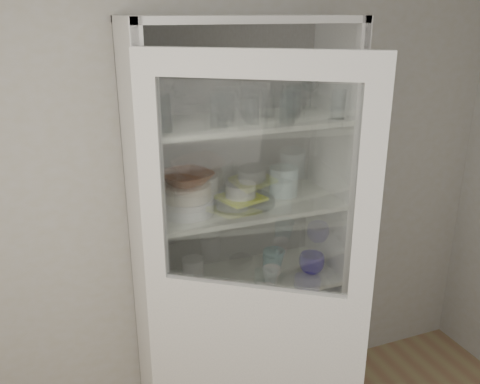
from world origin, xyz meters
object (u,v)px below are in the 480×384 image
object	(u,v)px
mug_white	(272,276)
measuring_cups	(226,287)
goblet_1	(181,98)
yellow_trivet	(241,198)
cream_dish	(195,349)
cupboard_door	(254,334)
tin_box	(288,331)
teal_jar	(271,261)
mug_blue	(312,263)
cream_bowl	(187,191)
white_canister	(193,270)
pantry_cabinet	(235,258)
grey_bowl_stack	(284,181)
plate_stack_front	(187,206)
terracotta_bowl	(186,178)
plate_stack_back	(198,187)
mug_teal	(274,259)
goblet_2	(245,97)
glass_platter	(241,201)
goblet_3	(310,91)
white_ramekin	(241,190)
goblet_0	(144,102)

from	to	relation	value
mug_white	measuring_cups	xyz separation A→B (m)	(-0.23, 0.01, -0.02)
goblet_1	yellow_trivet	distance (m)	0.54
measuring_cups	cream_dish	world-z (taller)	measuring_cups
cupboard_door	cream_dish	world-z (taller)	cupboard_door
measuring_cups	tin_box	bearing A→B (deg)	11.18
yellow_trivet	teal_jar	xyz separation A→B (m)	(0.17, 0.01, -0.37)
mug_blue	cream_bowl	bearing A→B (deg)	165.40
white_canister	pantry_cabinet	bearing A→B (deg)	5.23
grey_bowl_stack	plate_stack_front	bearing A→B (deg)	-173.25
cream_bowl	cream_dish	bearing A→B (deg)	59.34
terracotta_bowl	mug_white	bearing A→B (deg)	-11.19
plate_stack_back	white_canister	world-z (taller)	plate_stack_back
plate_stack_back	tin_box	xyz separation A→B (m)	(0.43, -0.16, -0.82)
goblet_1	grey_bowl_stack	distance (m)	0.65
cupboard_door	mug_blue	xyz separation A→B (m)	(0.49, 0.40, 0.04)
mug_teal	cupboard_door	bearing A→B (deg)	-99.49
pantry_cabinet	goblet_1	distance (m)	0.85
plate_stack_back	measuring_cups	distance (m)	0.50
yellow_trivet	mug_teal	distance (m)	0.42
mug_teal	plate_stack_front	bearing A→B (deg)	-149.35
tin_box	teal_jar	bearing A→B (deg)	157.32
goblet_2	white_canister	xyz separation A→B (m)	(-0.31, -0.08, -0.81)
goblet_2	mug_teal	xyz separation A→B (m)	(0.12, -0.10, -0.82)
grey_bowl_stack	cream_bowl	bearing A→B (deg)	-173.25
cupboard_door	measuring_cups	distance (m)	0.38
yellow_trivet	glass_platter	bearing A→B (deg)	0.00
goblet_3	teal_jar	distance (m)	0.87
mug_blue	white_ramekin	bearing A→B (deg)	156.90
cupboard_door	goblet_2	distance (m)	1.07
cream_bowl	mug_blue	bearing A→B (deg)	-4.33
plate_stack_back	terracotta_bowl	size ratio (longest dim) A/B	0.89
yellow_trivet	mug_white	bearing A→B (deg)	-42.93
cupboard_door	glass_platter	world-z (taller)	cupboard_door
goblet_1	mug_white	world-z (taller)	goblet_1
grey_bowl_stack	plate_stack_back	bearing A→B (deg)	164.44
pantry_cabinet	cream_bowl	distance (m)	0.51
plate_stack_front	goblet_1	bearing A→B (deg)	79.35
white_ramekin	terracotta_bowl	bearing A→B (deg)	-172.92
yellow_trivet	white_canister	bearing A→B (deg)	169.07
goblet_2	measuring_cups	bearing A→B (deg)	-129.33
goblet_0	cream_dish	size ratio (longest dim) A/B	0.69
terracotta_bowl	cream_bowl	bearing A→B (deg)	0.00
mug_white	cream_dish	world-z (taller)	mug_white
cream_dish	pantry_cabinet	bearing A→B (deg)	14.27
yellow_trivet	measuring_cups	size ratio (longest dim) A/B	1.90
goblet_0	measuring_cups	size ratio (longest dim) A/B	1.76
mug_teal	mug_white	xyz separation A→B (m)	(-0.08, -0.14, -0.01)
goblet_2	goblet_3	distance (m)	0.34
goblet_3	white_canister	bearing A→B (deg)	-174.26
mug_white	tin_box	xyz separation A→B (m)	(0.15, 0.09, -0.41)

